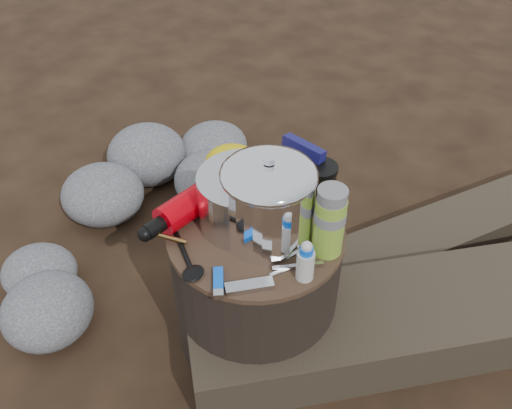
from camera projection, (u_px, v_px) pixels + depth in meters
The scene contains 16 objects.
ground at pixel (256, 330), 1.59m from camera, with size 60.00×60.00×0.00m, color black.
stump at pixel (256, 285), 1.46m from camera, with size 0.43×0.43×0.40m, color black.
rock_ring at pixel (144, 203), 1.85m from camera, with size 0.49×1.08×0.21m, color #5C5C61, non-canonical shape.
log_small at pixel (470, 222), 1.88m from camera, with size 0.19×1.06×0.09m, color #352C21.
foil_windscreen at pixel (245, 199), 1.31m from camera, with size 0.23×0.23×0.14m, color silver.
camping_pot at pixel (268, 200), 1.25m from camera, with size 0.21×0.21×0.21m, color white.
fuel_bottle at pixel (198, 199), 1.36m from camera, with size 0.07×0.30×0.07m, color red, non-canonical shape.
thermos at pixel (329, 222), 1.23m from camera, with size 0.07×0.07×0.18m, color #87B432.
travel_mug at pixel (319, 186), 1.36m from camera, with size 0.08×0.08×0.12m, color black.
stuff_sack at pixel (235, 168), 1.43m from camera, with size 0.17×0.14×0.12m, color yellow.
food_pouch at pixel (300, 169), 1.39m from camera, with size 0.12×0.03×0.15m, color #141255.
lighter at pixel (218, 279), 1.20m from camera, with size 0.02×0.08×0.02m, color #0A5BF8.
multitool at pixel (249, 286), 1.19m from camera, with size 0.03×0.11×0.01m, color #BCBCC1.
pot_grabber at pixel (293, 266), 1.24m from camera, with size 0.03×0.12×0.01m, color #BCBCC1, non-canonical shape.
spork at pixel (183, 249), 1.27m from camera, with size 0.04×0.17×0.01m, color black, non-canonical shape.
squeeze_bottle at pixel (305, 262), 1.19m from camera, with size 0.04×0.04×0.09m, color silver.
Camera 1 is at (0.49, -0.84, 1.31)m, focal length 38.72 mm.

